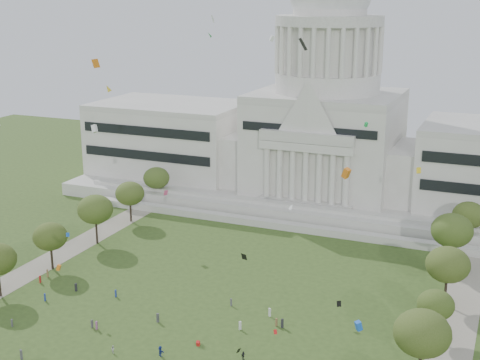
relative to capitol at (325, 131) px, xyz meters
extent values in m
cube|color=#B7B4AB|center=(0.00, 1.41, -20.30)|extent=(160.00, 60.00, 4.00)
cube|color=#B7B4AB|center=(0.00, -31.59, -21.30)|extent=(130.00, 3.00, 2.00)
cube|color=#B7B4AB|center=(0.00, -23.59, -19.80)|extent=(140.00, 3.00, 5.00)
cube|color=beige|center=(-55.00, 0.41, -7.30)|extent=(50.00, 34.00, 22.00)
cube|color=beige|center=(-27.00, -1.59, -10.30)|extent=(12.00, 26.00, 16.00)
cube|color=beige|center=(27.00, -1.59, -10.30)|extent=(12.00, 26.00, 16.00)
cube|color=beige|center=(0.00, 0.41, -4.30)|extent=(44.00, 38.00, 28.00)
cube|color=beige|center=(0.00, -19.59, -1.10)|extent=(28.00, 3.00, 2.40)
cube|color=black|center=(-55.00, -16.79, -5.30)|extent=(46.00, 0.40, 11.00)
cylinder|color=beige|center=(0.00, 0.41, 15.10)|extent=(32.00, 32.00, 6.00)
cylinder|color=beige|center=(0.00, 0.41, 25.10)|extent=(28.00, 28.00, 14.00)
cylinder|color=#B7B4AB|center=(0.00, 0.41, 33.60)|extent=(32.40, 32.40, 3.00)
cylinder|color=beige|center=(0.00, 0.41, 39.10)|extent=(22.00, 22.00, 8.00)
cube|color=gray|center=(-48.00, -83.59, -22.28)|extent=(8.00, 160.00, 0.04)
cube|color=gray|center=(48.00, -83.59, -22.28)|extent=(8.00, 160.00, 0.04)
ellipsoid|color=#374918|center=(44.17, -96.15, -12.62)|extent=(9.55, 9.55, 7.82)
cylinder|color=black|center=(-44.09, -79.67, -19.66)|extent=(0.56, 0.56, 5.27)
ellipsoid|color=#374A16|center=(-44.09, -79.67, -14.07)|extent=(8.12, 8.12, 6.65)
cylinder|color=black|center=(44.40, -79.10, -20.02)|extent=(0.56, 0.56, 4.56)
ellipsoid|color=#324A16|center=(44.40, -79.10, -15.19)|extent=(7.01, 7.01, 5.74)
cylinder|color=black|center=(-44.08, -61.17, -19.28)|extent=(0.56, 0.56, 6.03)
ellipsoid|color=#3A511A|center=(-44.08, -61.17, -12.89)|extent=(9.29, 9.29, 7.60)
cylinder|color=black|center=(44.76, -63.55, -19.31)|extent=(0.56, 0.56, 5.97)
ellipsoid|color=#384818|center=(44.76, -63.55, -12.99)|extent=(9.19, 9.19, 7.52)
cylinder|color=black|center=(-45.22, -42.58, -19.59)|extent=(0.56, 0.56, 5.41)
ellipsoid|color=#3D4F1C|center=(-45.22, -42.58, -13.86)|extent=(8.33, 8.33, 6.81)
cylinder|color=black|center=(43.49, -43.40, -19.11)|extent=(0.56, 0.56, 6.37)
ellipsoid|color=#344E18|center=(43.49, -43.40, -12.35)|extent=(9.82, 9.82, 8.03)
cylinder|color=black|center=(-46.87, -24.45, -19.64)|extent=(0.56, 0.56, 5.32)
ellipsoid|color=#354D1A|center=(-46.87, -24.45, -14.00)|extent=(8.19, 8.19, 6.70)
cylinder|color=black|center=(45.96, -25.46, -19.56)|extent=(0.56, 0.56, 5.47)
ellipsoid|color=#3A4E18|center=(45.96, -25.46, -13.77)|extent=(8.42, 8.42, 6.89)
imported|color=navy|center=(-0.43, -104.80, -21.30)|extent=(1.97, 1.57, 2.00)
imported|color=silver|center=(-9.02, -107.16, -21.57)|extent=(0.81, 0.64, 1.45)
imported|color=#26262B|center=(13.93, -100.19, -21.44)|extent=(0.89, 1.14, 1.72)
cube|color=#26262B|center=(16.41, -86.10, -21.34)|extent=(0.59, 0.51, 1.91)
cube|color=#4C4C51|center=(-33.00, -106.40, -21.51)|extent=(0.42, 0.49, 1.58)
cube|color=#26262B|center=(-31.28, -87.91, -21.38)|extent=(0.43, 0.55, 1.82)
cube|color=navy|center=(-21.55, -86.97, -21.48)|extent=(0.38, 0.49, 1.63)
cube|color=olive|center=(-42.00, -84.14, -21.36)|extent=(0.51, 0.58, 1.86)
cube|color=silver|center=(12.44, -82.56, -21.40)|extent=(0.56, 0.49, 1.80)
cube|color=olive|center=(15.09, -85.83, -21.49)|extent=(0.35, 0.48, 1.62)
cube|color=#4C4C51|center=(-7.37, -93.55, -21.35)|extent=(0.57, 0.58, 1.89)
cube|color=#4C4C51|center=(-22.98, -115.48, -21.36)|extent=(0.58, 0.50, 1.86)
cube|color=#4C4C51|center=(-18.19, -100.58, -21.48)|extent=(0.29, 0.44, 1.64)
cube|color=silver|center=(9.05, -90.04, -21.43)|extent=(0.51, 0.54, 1.74)
cube|color=#4C4C51|center=(3.27, -81.16, -21.50)|extent=(0.48, 0.48, 1.59)
cube|color=#994C8C|center=(-16.95, -100.83, -21.45)|extent=(0.40, 0.51, 1.68)
cube|color=navy|center=(-34.49, -94.49, -21.46)|extent=(0.45, 0.52, 1.67)
cube|color=#B21E1E|center=(-41.52, -87.37, -21.45)|extent=(0.38, 0.50, 1.69)
camera|label=1|loc=(54.92, -198.97, 41.10)|focal=50.00mm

